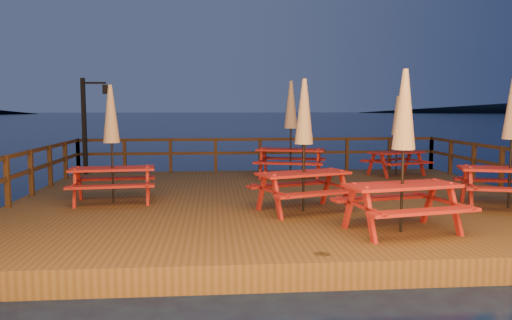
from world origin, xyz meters
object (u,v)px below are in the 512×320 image
Objects in this scene: lamp_post at (89,117)px; picnic_table_1 at (112,142)px; picnic_table_0 at (291,128)px; picnic_table_2 at (403,149)px.

lamp_post is 1.16× the size of picnic_table_1.
lamp_post is at bearing 102.32° from picnic_table_1.
lamp_post is 5.19m from picnic_table_1.
lamp_post is 1.05× the size of picnic_table_0.
picnic_table_0 is 6.73m from picnic_table_2.
picnic_table_1 is at bearing -125.82° from picnic_table_0.
picnic_table_0 reaches higher than picnic_table_1.
picnic_table_2 is (0.84, -6.68, -0.08)m from picnic_table_0.
picnic_table_0 is 1.05× the size of picnic_table_2.
picnic_table_0 is 5.77m from picnic_table_1.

